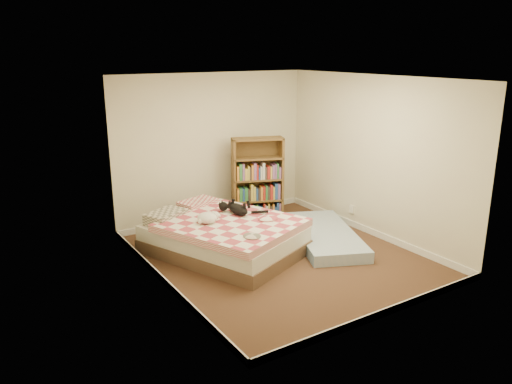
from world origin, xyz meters
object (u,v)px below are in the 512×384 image
bed (222,235)px  white_dog (208,218)px  floor_mattress (324,236)px  black_cat (237,208)px  bookshelf (257,190)px

bed → white_dog: bearing=169.5°
bed → floor_mattress: bearing=-39.2°
bed → black_cat: size_ratio=3.36×
bed → bookshelf: 1.56m
floor_mattress → black_cat: bearing=178.6°
white_dog → bookshelf: bearing=-7.6°
bookshelf → black_cat: 1.23m
bed → bookshelf: bearing=16.2°
bookshelf → white_dog: bookshelf is taller
floor_mattress → white_dog: (-1.79, 0.42, 0.50)m
bed → black_cat: 0.46m
black_cat → white_dog: size_ratio=1.86×
bed → floor_mattress: bed is taller
black_cat → bookshelf: bearing=8.8°
black_cat → white_dog: bearing=160.0°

